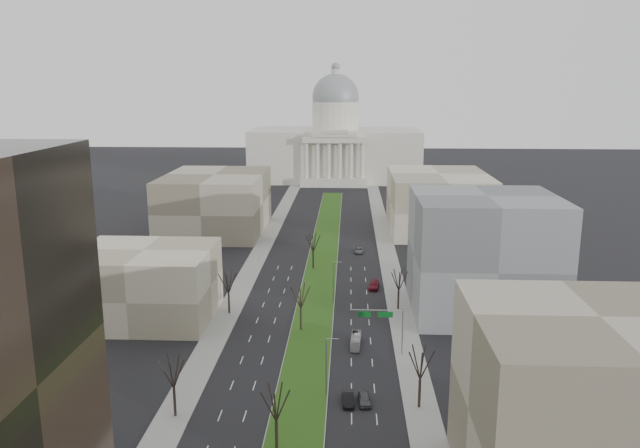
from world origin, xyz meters
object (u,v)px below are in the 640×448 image
(car_black, at_px, (348,398))
(car_grey_far, at_px, (359,250))
(box_van, at_px, (356,341))
(car_grey_near, at_px, (364,399))
(car_red, at_px, (374,285))

(car_black, bearing_deg, car_grey_far, 84.93)
(car_grey_far, bearing_deg, box_van, -92.05)
(car_grey_near, distance_m, box_van, 20.50)
(car_grey_near, height_order, car_red, car_red)
(car_black, xyz_separation_m, box_van, (1.31, 20.50, 0.19))
(car_red, distance_m, car_grey_far, 30.70)
(car_black, bearing_deg, car_red, 80.53)
(car_grey_near, relative_size, car_red, 0.81)
(car_grey_near, xyz_separation_m, box_van, (-1.09, 20.47, 0.22))
(car_black, distance_m, car_red, 52.59)
(car_red, distance_m, box_van, 32.09)
(car_black, relative_size, car_red, 0.88)
(car_red, height_order, car_grey_far, car_red)
(car_grey_far, bearing_deg, car_black, -92.64)
(car_grey_far, bearing_deg, car_grey_near, -90.99)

